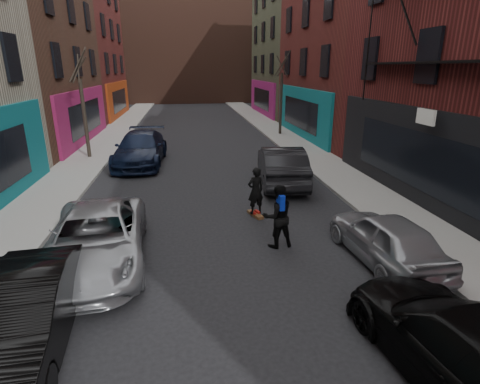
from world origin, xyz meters
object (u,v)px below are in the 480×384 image
object	(u,v)px
parked_right_far	(386,238)
parked_left_far	(97,238)
parked_right_mid	(465,349)
skateboard	(255,214)
pedestrian	(277,216)
tree_right_far	(281,87)
parked_right_end	(281,165)
skateboarder	(256,191)
parked_left_end	(141,149)
tree_left_far	(82,97)
parked_left_mid	(18,319)

from	to	relation	value
parked_right_far	parked_left_far	bearing A→B (deg)	-11.12
parked_left_far	parked_right_far	size ratio (longest dim) A/B	1.30
parked_left_far	parked_right_mid	size ratio (longest dim) A/B	1.09
parked_right_mid	skateboard	distance (m)	7.80
parked_left_far	pedestrian	bearing A→B (deg)	-0.93
tree_right_far	parked_right_mid	xyz separation A→B (m)	(-2.89, -23.23, -2.85)
tree_right_far	skateboard	xyz separation A→B (m)	(-4.79, -15.69, -3.48)
parked_right_end	pedestrian	distance (m)	6.12
tree_right_far	skateboarder	distance (m)	16.61
skateboard	parked_right_far	bearing A→B (deg)	-71.71
skateboard	pedestrian	xyz separation A→B (m)	(0.18, -2.33, 0.87)
pedestrian	parked_right_end	bearing A→B (deg)	-114.41
parked_left_far	parked_left_end	world-z (taller)	parked_left_end
tree_left_far	pedestrian	world-z (taller)	tree_left_far
tree_right_far	pedestrian	distance (m)	18.79
tree_right_far	parked_right_end	bearing A→B (deg)	-103.90
tree_left_far	skateboard	bearing A→B (deg)	-51.87
tree_left_far	parked_left_end	world-z (taller)	tree_left_far
skateboard	tree_left_far	bearing A→B (deg)	109.09
parked_left_far	pedestrian	distance (m)	4.80
parked_right_mid	skateboard	bearing A→B (deg)	-80.96
parked_right_end	skateboarder	size ratio (longest dim) A/B	3.11
parked_right_mid	parked_right_end	world-z (taller)	parked_right_end
parked_right_end	pedestrian	size ratio (longest dim) A/B	2.76
parked_right_end	parked_right_mid	bearing A→B (deg)	97.64
pedestrian	tree_left_far	bearing A→B (deg)	-66.19
tree_right_far	skateboard	world-z (taller)	tree_right_far
pedestrian	parked_left_end	bearing A→B (deg)	-74.34
parked_left_mid	pedestrian	bearing A→B (deg)	27.34
parked_right_far	skateboard	size ratio (longest dim) A/B	4.93
pedestrian	parked_left_far	bearing A→B (deg)	-5.38
parked_right_end	parked_left_far	bearing A→B (deg)	51.21
tree_right_far	parked_left_mid	xyz separation A→B (m)	(-10.04, -21.51, -2.81)
parked_left_mid	tree_left_far	bearing A→B (deg)	93.29
parked_left_end	tree_right_far	bearing A→B (deg)	42.09
skateboard	pedestrian	distance (m)	2.50
pedestrian	parked_right_mid	bearing A→B (deg)	99.21
parked_left_end	parked_right_far	xyz separation A→B (m)	(7.35, -11.64, -0.16)
parked_left_far	parked_left_end	bearing A→B (deg)	85.33
tree_right_far	parked_left_mid	size ratio (longest dim) A/B	1.55
parked_left_far	parked_left_end	size ratio (longest dim) A/B	0.90
parked_left_end	parked_right_mid	world-z (taller)	parked_left_end
parked_left_mid	parked_left_far	world-z (taller)	parked_left_mid
skateboarder	parked_right_far	bearing A→B (deg)	108.29
tree_left_far	parked_left_mid	distance (m)	15.91
skateboarder	parked_right_end	bearing A→B (deg)	-135.75
parked_right_mid	parked_right_far	size ratio (longest dim) A/B	1.19
parked_left_far	skateboarder	size ratio (longest dim) A/B	3.17
parked_right_mid	skateboard	world-z (taller)	parked_right_mid
parked_right_mid	tree_right_far	bearing A→B (deg)	-102.25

